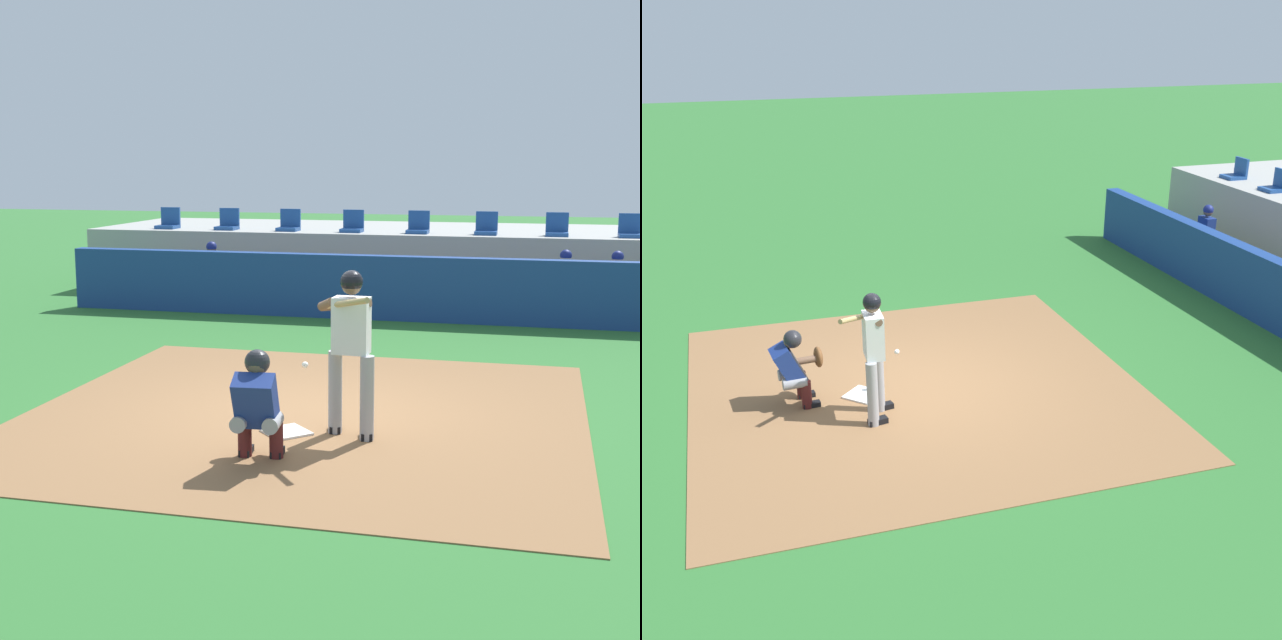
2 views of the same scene
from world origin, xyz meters
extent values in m
plane|color=#2D6B2D|center=(0.00, 0.00, 0.00)|extent=(80.00, 80.00, 0.00)
cube|color=olive|center=(0.00, 0.00, 0.01)|extent=(6.40, 6.40, 0.01)
cube|color=white|center=(0.00, -0.80, 0.02)|extent=(0.62, 0.62, 0.02)
cylinder|color=#99999E|center=(0.51, -0.66, 0.46)|extent=(0.15, 0.15, 0.92)
cylinder|color=#99999E|center=(0.89, -0.82, 0.46)|extent=(0.15, 0.15, 0.92)
cube|color=white|center=(0.70, -0.74, 1.22)|extent=(0.39, 0.26, 0.60)
sphere|color=brown|center=(0.70, -0.74, 1.65)|extent=(0.21, 0.21, 0.21)
sphere|color=black|center=(0.70, -0.74, 1.68)|extent=(0.24, 0.24, 0.24)
cylinder|color=brown|center=(0.43, -0.70, 1.43)|extent=(0.25, 0.25, 0.17)
cylinder|color=brown|center=(0.62, -0.66, 1.43)|extent=(0.57, 0.17, 0.18)
cylinder|color=tan|center=(0.65, -0.91, 1.48)|extent=(0.66, 0.63, 0.24)
cube|color=black|center=(0.50, -0.60, 0.04)|extent=(0.17, 0.28, 0.09)
cube|color=black|center=(0.88, -0.76, 0.04)|extent=(0.17, 0.28, 0.09)
cylinder|color=gray|center=(-0.17, -1.78, 0.42)|extent=(0.19, 0.33, 0.16)
cylinder|color=#4C1919|center=(-0.19, -1.63, 0.21)|extent=(0.14, 0.14, 0.42)
cube|color=black|center=(-0.19, -1.57, 0.04)|extent=(0.13, 0.25, 0.08)
cylinder|color=gray|center=(0.14, -1.75, 0.42)|extent=(0.19, 0.33, 0.16)
cylinder|color=#4C1919|center=(0.13, -1.60, 0.21)|extent=(0.14, 0.14, 0.42)
cube|color=black|center=(0.12, -1.54, 0.04)|extent=(0.13, 0.25, 0.08)
cube|color=navy|center=(-0.01, -1.82, 0.64)|extent=(0.44, 0.47, 0.57)
cube|color=#2D2D33|center=(-0.02, -1.70, 0.64)|extent=(0.40, 0.29, 0.45)
sphere|color=brown|center=(-0.02, -1.74, 0.98)|extent=(0.21, 0.21, 0.21)
sphere|color=#232328|center=(-0.02, -1.72, 1.00)|extent=(0.25, 0.25, 0.25)
cylinder|color=brown|center=(-0.07, -1.60, 0.64)|extent=(0.14, 0.46, 0.10)
ellipsoid|color=brown|center=(-0.13, -1.38, 0.64)|extent=(0.29, 0.15, 0.30)
sphere|color=white|center=(0.08, -0.29, 0.66)|extent=(0.07, 0.07, 0.07)
cylinder|color=#939399|center=(-4.14, 7.25, 0.49)|extent=(0.15, 0.40, 0.15)
cylinder|color=#939399|center=(-4.14, 7.05, 0.23)|extent=(0.13, 0.13, 0.45)
cube|color=maroon|center=(-4.14, 7.00, 0.04)|extent=(0.11, 0.24, 0.08)
cylinder|color=#939399|center=(-3.88, 7.25, 0.49)|extent=(0.15, 0.40, 0.15)
cylinder|color=#939399|center=(-3.88, 7.05, 0.23)|extent=(0.13, 0.13, 0.45)
cube|color=maroon|center=(-3.88, 7.00, 0.04)|extent=(0.11, 0.24, 0.08)
cube|color=navy|center=(-4.01, 7.47, 0.76)|extent=(0.36, 0.22, 0.54)
sphere|color=brown|center=(-4.01, 7.47, 1.15)|extent=(0.20, 0.20, 0.20)
sphere|color=navy|center=(-4.01, 7.47, 1.19)|extent=(0.22, 0.22, 0.22)
cylinder|color=brown|center=(-4.21, 7.33, 0.65)|extent=(0.09, 0.41, 0.22)
cylinder|color=brown|center=(-3.81, 7.33, 0.65)|extent=(0.09, 0.41, 0.22)
cube|color=#1E478C|center=(-5.78, 9.30, 1.44)|extent=(0.46, 0.46, 0.08)
cube|color=#1E478C|center=(-5.78, 9.50, 1.68)|extent=(0.46, 0.06, 0.40)
cube|color=#1E478C|center=(-4.33, 9.30, 1.44)|extent=(0.46, 0.46, 0.08)
cube|color=#1E478C|center=(-4.33, 9.50, 1.68)|extent=(0.46, 0.06, 0.40)
camera|label=1|loc=(2.61, -9.71, 2.91)|focal=49.91mm
camera|label=2|loc=(10.13, -2.51, 5.23)|focal=44.42mm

